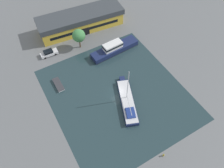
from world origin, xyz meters
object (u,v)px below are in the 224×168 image
object	(u,v)px
quay_tree_near_building	(79,36)
parked_car	(49,53)
small_dinghy	(58,85)
warehouse_building	(81,21)
motor_cruiser	(114,48)
sailboat_moored	(127,101)

from	to	relation	value
quay_tree_near_building	parked_car	size ratio (longest dim) A/B	1.25
quay_tree_near_building	small_dinghy	xyz separation A→B (m)	(-10.29, -9.41, -3.78)
parked_car	small_dinghy	xyz separation A→B (m)	(-1.72, -10.78, -0.53)
warehouse_building	motor_cruiser	bearing A→B (deg)	-70.38
small_dinghy	parked_car	bearing A→B (deg)	80.89
parked_car	sailboat_moored	xyz separation A→B (m)	(10.07, -23.25, -0.24)
warehouse_building	motor_cruiser	world-z (taller)	warehouse_building
sailboat_moored	parked_car	bearing A→B (deg)	134.74
warehouse_building	sailboat_moored	xyz separation A→B (m)	(-2.37, -29.17, -1.99)
quay_tree_near_building	motor_cruiser	world-z (taller)	quay_tree_near_building
quay_tree_near_building	small_dinghy	bearing A→B (deg)	-137.54
sailboat_moored	motor_cruiser	world-z (taller)	sailboat_moored
parked_car	small_dinghy	bearing A→B (deg)	-6.84
warehouse_building	quay_tree_near_building	world-z (taller)	quay_tree_near_building
quay_tree_near_building	sailboat_moored	bearing A→B (deg)	-86.07
sailboat_moored	motor_cruiser	size ratio (longest dim) A/B	0.93
sailboat_moored	motor_cruiser	distance (m)	16.74
warehouse_building	quay_tree_near_building	size ratio (longest dim) A/B	4.36
motor_cruiser	small_dinghy	distance (m)	17.88
warehouse_building	small_dinghy	distance (m)	22.01
motor_cruiser	small_dinghy	xyz separation A→B (m)	(-17.56, -3.22, -0.83)
quay_tree_near_building	sailboat_moored	size ratio (longest dim) A/B	0.45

